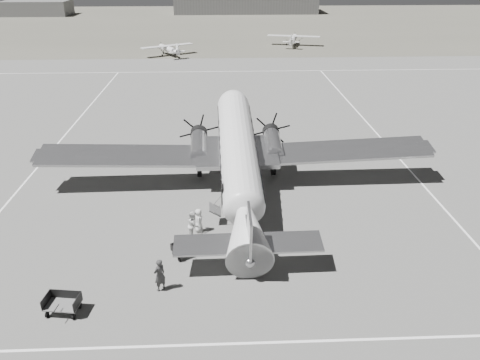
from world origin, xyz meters
The scene contains 16 objects.
ground centered at (0.00, 0.00, 0.00)m, with size 260.00×260.00×0.00m, color slate.
taxi_line_near centered at (0.00, -14.00, 0.01)m, with size 60.00×0.15×0.01m, color white.
taxi_line_right centered at (12.00, 0.00, 0.01)m, with size 0.15×80.00×0.01m, color white.
taxi_line_left centered at (-18.00, 10.00, 0.01)m, with size 0.15×60.00×0.01m, color white.
taxi_line_horizon centered at (0.00, 40.00, 0.01)m, with size 90.00×0.15×0.01m, color white.
grass_infield centered at (0.00, 95.00, 0.00)m, with size 260.00×90.00×0.01m, color #5B594D.
hangar_main centered at (5.00, 120.00, 3.30)m, with size 42.00×14.00×6.60m.
shed_secondary centered at (-55.00, 115.00, 2.00)m, with size 18.00×10.00×4.00m, color #5E5E5E.
dc3_airliner centered at (-1.87, 0.15, 2.78)m, with size 29.23×20.28×5.57m, color #AAAAAD, non-canonical shape.
light_plane_left centered at (-11.76, 52.46, 0.97)m, with size 9.32×7.56×1.93m, color silver, non-canonical shape.
light_plane_right centered at (10.94, 61.40, 1.04)m, with size 10.05×8.16×2.09m, color silver, non-canonical shape.
baggage_cart_near centered at (-5.24, -7.10, 0.42)m, with size 1.47×1.04×0.83m, color #5E5E5E, non-canonical shape.
baggage_cart_far centered at (-10.77, -11.62, 0.48)m, with size 1.70×1.20×0.96m, color #5E5E5E, non-canonical shape.
ground_crew centered at (-6.30, -10.09, 0.91)m, with size 0.67×0.44×1.83m, color #303030.
ramp_agent centered at (-4.82, -5.30, 0.92)m, with size 0.90×0.70×1.85m, color silver.
passenger centered at (-4.53, -4.53, 0.78)m, with size 0.76×0.49×1.56m, color silver.
Camera 1 is at (-3.06, -29.49, 15.50)m, focal length 35.00 mm.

